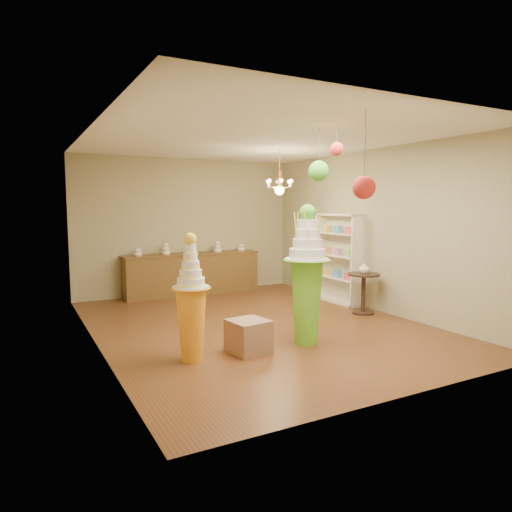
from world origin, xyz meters
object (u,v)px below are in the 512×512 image
pedestal_green (307,284)px  pedestal_orange (191,312)px  sideboard (193,273)px  round_table (364,288)px

pedestal_green → pedestal_orange: bearing=176.4°
pedestal_orange → pedestal_green: bearing=-3.6°
pedestal_green → pedestal_orange: pedestal_green is taller
sideboard → round_table: (2.10, -3.20, 0.00)m
pedestal_orange → round_table: pedestal_orange is taller
sideboard → pedestal_green: bearing=-88.0°
pedestal_green → sideboard: bearing=92.0°
pedestal_green → pedestal_orange: (-1.68, 0.10, -0.24)m
sideboard → round_table: sideboard is taller
pedestal_green → pedestal_orange: size_ratio=1.22×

